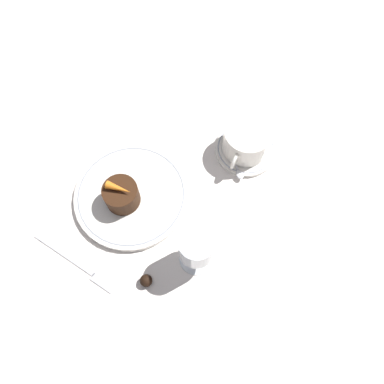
% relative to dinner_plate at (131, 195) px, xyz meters
% --- Properties ---
extents(ground_plane, '(3.00, 3.00, 0.00)m').
position_rel_dinner_plate_xyz_m(ground_plane, '(-0.03, 0.04, -0.01)').
color(ground_plane, white).
extents(dinner_plate, '(0.24, 0.24, 0.01)m').
position_rel_dinner_plate_xyz_m(dinner_plate, '(0.00, 0.00, 0.00)').
color(dinner_plate, white).
rests_on(dinner_plate, ground_plane).
extents(saucer, '(0.13, 0.13, 0.01)m').
position_rel_dinner_plate_xyz_m(saucer, '(-0.21, 0.16, -0.00)').
color(saucer, white).
rests_on(saucer, ground_plane).
extents(coffee_cup, '(0.13, 0.10, 0.06)m').
position_rel_dinner_plate_xyz_m(coffee_cup, '(-0.21, 0.16, 0.04)').
color(coffee_cup, white).
rests_on(coffee_cup, saucer).
extents(spoon, '(0.08, 0.08, 0.00)m').
position_rel_dinner_plate_xyz_m(spoon, '(-0.17, 0.16, 0.00)').
color(spoon, silver).
rests_on(spoon, saucer).
extents(wine_glass, '(0.07, 0.07, 0.12)m').
position_rel_dinner_plate_xyz_m(wine_glass, '(0.05, 0.18, 0.07)').
color(wine_glass, silver).
rests_on(wine_glass, ground_plane).
extents(fork, '(0.03, 0.20, 0.01)m').
position_rel_dinner_plate_xyz_m(fork, '(0.17, -0.00, -0.01)').
color(fork, silver).
rests_on(fork, ground_plane).
extents(dessert_cake, '(0.07, 0.07, 0.05)m').
position_rel_dinner_plate_xyz_m(dessert_cake, '(0.02, -0.01, 0.03)').
color(dessert_cake, '#381E0F').
rests_on(dessert_cake, dinner_plate).
extents(carrot_garnish, '(0.02, 0.05, 0.02)m').
position_rel_dinner_plate_xyz_m(carrot_garnish, '(0.02, -0.01, 0.06)').
color(carrot_garnish, orange).
rests_on(carrot_garnish, dessert_cake).
extents(chocolate_truffle, '(0.02, 0.02, 0.02)m').
position_rel_dinner_plate_xyz_m(chocolate_truffle, '(0.14, 0.12, 0.00)').
color(chocolate_truffle, black).
rests_on(chocolate_truffle, ground_plane).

